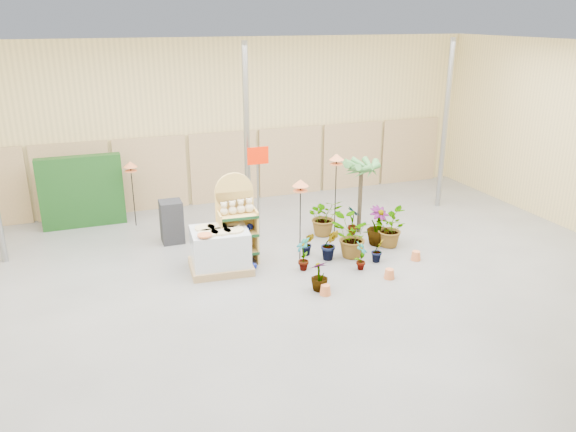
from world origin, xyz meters
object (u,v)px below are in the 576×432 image
object	(u,v)px
potted_plant_2	(350,237)
pallet_stack	(220,250)
bird_table_front	(300,186)
display_shelf	(236,222)

from	to	relation	value
potted_plant_2	pallet_stack	bearing A→B (deg)	173.11
bird_table_front	potted_plant_2	distance (m)	1.68
display_shelf	bird_table_front	xyz separation A→B (m)	(1.25, -0.54, 0.83)
pallet_stack	potted_plant_2	size ratio (longest dim) A/B	1.40
display_shelf	bird_table_front	size ratio (longest dim) A/B	1.05
pallet_stack	potted_plant_2	xyz separation A→B (m)	(2.82, -0.34, 0.02)
bird_table_front	display_shelf	bearing A→B (deg)	156.71
bird_table_front	potted_plant_2	world-z (taller)	bird_table_front
pallet_stack	display_shelf	bearing A→B (deg)	40.99
bird_table_front	potted_plant_2	bearing A→B (deg)	-6.55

